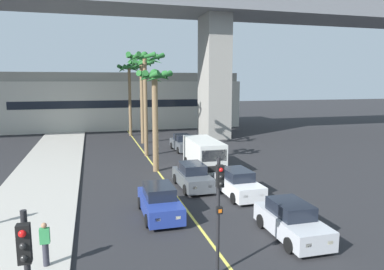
% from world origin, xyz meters
% --- Properties ---
extents(sidewalk_left, '(4.80, 80.00, 0.15)m').
position_xyz_m(sidewalk_left, '(-8.00, 16.00, 0.07)').
color(sidewalk_left, '#ADA89E').
rests_on(sidewalk_left, ground).
extents(lane_stripe_center, '(0.14, 56.00, 0.01)m').
position_xyz_m(lane_stripe_center, '(0.00, 24.00, 0.00)').
color(lane_stripe_center, '#DBCC4C').
rests_on(lane_stripe_center, ground).
extents(bridge_overpass, '(86.95, 8.00, 18.51)m').
position_xyz_m(bridge_overpass, '(0.84, 38.21, 14.94)').
color(bridge_overpass, slate).
rests_on(bridge_overpass, ground).
extents(pier_building_backdrop, '(32.90, 8.04, 7.88)m').
position_xyz_m(pier_building_backdrop, '(0.00, 50.59, 3.88)').
color(pier_building_backdrop, beige).
rests_on(pier_building_backdrop, ground).
extents(car_queue_front, '(1.84, 4.10, 1.56)m').
position_xyz_m(car_queue_front, '(-1.51, 14.65, 0.72)').
color(car_queue_front, navy).
rests_on(car_queue_front, ground).
extents(car_queue_second, '(1.91, 4.14, 1.56)m').
position_xyz_m(car_queue_second, '(3.85, 30.96, 0.72)').
color(car_queue_second, '#4C5156').
rests_on(car_queue_second, ground).
extents(car_queue_third, '(1.87, 4.12, 1.56)m').
position_xyz_m(car_queue_third, '(1.40, 18.84, 0.72)').
color(car_queue_third, '#4C5156').
rests_on(car_queue_third, ground).
extents(car_queue_fourth, '(1.90, 4.13, 1.56)m').
position_xyz_m(car_queue_fourth, '(3.56, 16.58, 0.72)').
color(car_queue_fourth, white).
rests_on(car_queue_fourth, ground).
extents(car_queue_fifth, '(1.89, 4.13, 1.56)m').
position_xyz_m(car_queue_fifth, '(3.54, 10.63, 0.72)').
color(car_queue_fifth, '#B7BABF').
rests_on(car_queue_fifth, ground).
extents(delivery_van, '(2.24, 5.29, 2.36)m').
position_xyz_m(delivery_van, '(3.43, 22.90, 1.29)').
color(delivery_van, silver).
rests_on(delivery_van, ground).
extents(traffic_light_median_near, '(0.24, 0.37, 4.20)m').
position_xyz_m(traffic_light_median_near, '(-0.57, 8.56, 2.71)').
color(traffic_light_median_near, black).
rests_on(traffic_light_median_near, ground).
extents(palm_tree_near_median, '(3.53, 3.64, 9.29)m').
position_xyz_m(palm_tree_near_median, '(-0.03, 29.35, 7.69)').
color(palm_tree_near_median, brown).
rests_on(palm_tree_near_median, ground).
extents(palm_tree_mid_median, '(2.71, 2.72, 7.62)m').
position_xyz_m(palm_tree_mid_median, '(-0.14, 23.62, 5.96)').
color(palm_tree_mid_median, brown).
rests_on(palm_tree_mid_median, ground).
extents(palm_tree_far_median, '(3.01, 3.03, 8.80)m').
position_xyz_m(palm_tree_far_median, '(-0.06, 42.01, 7.18)').
color(palm_tree_far_median, brown).
rests_on(palm_tree_far_median, ground).
extents(palm_tree_farthest_median, '(2.77, 2.86, 9.08)m').
position_xyz_m(palm_tree_farthest_median, '(0.64, 36.14, 6.87)').
color(palm_tree_farthest_median, brown).
rests_on(palm_tree_farthest_median, ground).
extents(pedestrian_mid_block, '(0.34, 0.22, 1.62)m').
position_xyz_m(pedestrian_mid_block, '(-6.42, 10.61, 1.00)').
color(pedestrian_mid_block, '#2D2D38').
rests_on(pedestrian_mid_block, sidewalk_left).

